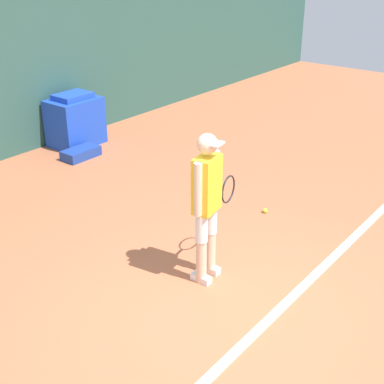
# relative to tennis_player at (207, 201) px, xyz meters

# --- Properties ---
(ground_plane) EXTENTS (24.00, 24.00, 0.00)m
(ground_plane) POSITION_rel_tennis_player_xyz_m (-0.37, -0.59, -0.96)
(ground_plane) COLOR #B76642
(court_baseline) EXTENTS (21.60, 0.10, 0.01)m
(court_baseline) POSITION_rel_tennis_player_xyz_m (-0.37, -0.98, -0.96)
(court_baseline) COLOR white
(court_baseline) RESTS_ON ground_plane
(tennis_player) EXTENTS (0.94, 0.31, 1.72)m
(tennis_player) POSITION_rel_tennis_player_xyz_m (0.00, 0.00, 0.00)
(tennis_player) COLOR beige
(tennis_player) RESTS_ON ground_plane
(tennis_ball) EXTENTS (0.07, 0.07, 0.07)m
(tennis_ball) POSITION_rel_tennis_player_xyz_m (1.78, 0.30, -0.93)
(tennis_ball) COLOR #D1E533
(tennis_ball) RESTS_ON ground_plane
(covered_chair) EXTENTS (0.92, 0.69, 0.98)m
(covered_chair) POSITION_rel_tennis_player_xyz_m (2.00, 4.58, -0.50)
(covered_chair) COLOR blue
(covered_chair) RESTS_ON ground_plane
(equipment_bag) EXTENTS (0.67, 0.36, 0.17)m
(equipment_bag) POSITION_rel_tennis_player_xyz_m (1.58, 3.98, -0.87)
(equipment_bag) COLOR #1E3D99
(equipment_bag) RESTS_ON ground_plane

